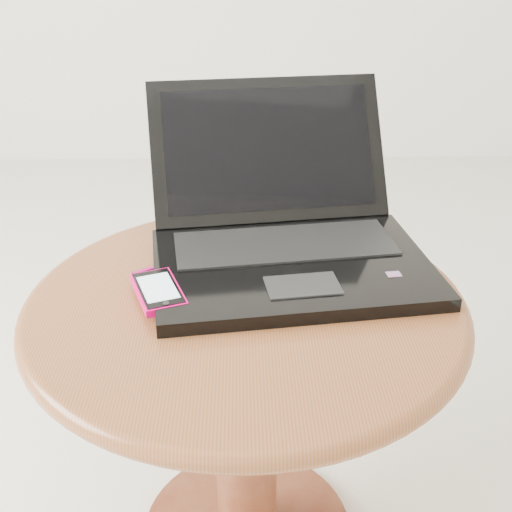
{
  "coord_description": "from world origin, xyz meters",
  "views": [
    {
      "loc": [
        0.07,
        -0.77,
        0.96
      ],
      "look_at": [
        0.09,
        0.02,
        0.55
      ],
      "focal_mm": 45.96,
      "sensor_mm": 36.0,
      "label": 1
    }
  ],
  "objects": [
    {
      "name": "phone_black",
      "position": [
        -0.04,
        0.03,
        0.49
      ],
      "size": [
        0.11,
        0.13,
        0.01
      ],
      "color": "black",
      "rests_on": "table"
    },
    {
      "name": "table",
      "position": [
        0.07,
        0.01,
        0.38
      ],
      "size": [
        0.62,
        0.62,
        0.49
      ],
      "color": "#561F0F",
      "rests_on": "ground"
    },
    {
      "name": "laptop",
      "position": [
        0.13,
        0.13,
        0.53
      ],
      "size": [
        0.45,
        0.46,
        0.23
      ],
      "color": "black",
      "rests_on": "table"
    },
    {
      "name": "phone_pink",
      "position": [
        -0.05,
        -0.0,
        0.51
      ],
      "size": [
        0.09,
        0.12,
        0.01
      ],
      "color": "#F40064",
      "rests_on": "phone_black"
    }
  ]
}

